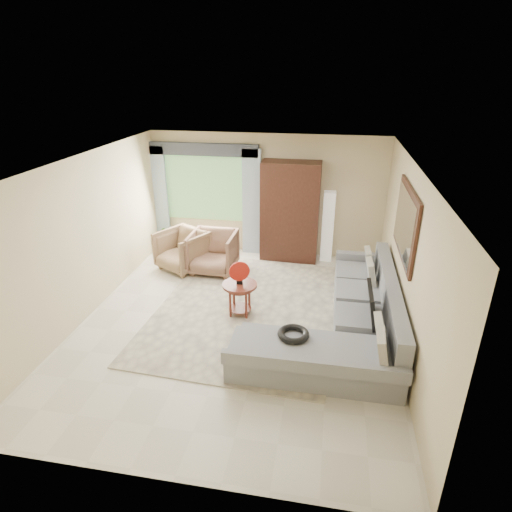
% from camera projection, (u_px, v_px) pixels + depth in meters
% --- Properties ---
extents(ground, '(6.00, 6.00, 0.00)m').
position_uv_depth(ground, '(237.00, 322.00, 7.01)').
color(ground, silver).
rests_on(ground, ground).
extents(area_rug, '(3.22, 4.16, 0.02)m').
position_uv_depth(area_rug, '(248.00, 308.00, 7.38)').
color(area_rug, beige).
rests_on(area_rug, ground).
extents(sectional_sofa, '(2.30, 3.46, 0.90)m').
position_uv_depth(sectional_sofa, '(350.00, 324.00, 6.44)').
color(sectional_sofa, gray).
rests_on(sectional_sofa, ground).
extents(tv_screen, '(0.14, 0.74, 0.48)m').
position_uv_depth(tv_screen, '(372.00, 304.00, 6.11)').
color(tv_screen, black).
rests_on(tv_screen, sectional_sofa).
extents(garden_hose, '(0.43, 0.43, 0.09)m').
position_uv_depth(garden_hose, '(293.00, 334.00, 5.74)').
color(garden_hose, black).
rests_on(garden_hose, sectional_sofa).
extents(coffee_table, '(0.57, 0.57, 0.57)m').
position_uv_depth(coffee_table, '(240.00, 298.00, 7.11)').
color(coffee_table, '#501B15').
rests_on(coffee_table, ground).
extents(red_disc, '(0.32, 0.15, 0.34)m').
position_uv_depth(red_disc, '(239.00, 271.00, 6.90)').
color(red_disc, '#B51D12').
rests_on(red_disc, coffee_table).
extents(armchair_left, '(1.18, 1.19, 0.81)m').
position_uv_depth(armchair_left, '(182.00, 250.00, 8.72)').
color(armchair_left, olive).
rests_on(armchair_left, ground).
extents(armchair_right, '(0.90, 0.93, 0.83)m').
position_uv_depth(armchair_right, '(213.00, 252.00, 8.59)').
color(armchair_right, '#826047').
rests_on(armchair_right, ground).
extents(potted_plant, '(0.65, 0.61, 0.59)m').
position_uv_depth(potted_plant, '(165.00, 237.00, 9.68)').
color(potted_plant, '#999999').
rests_on(potted_plant, ground).
extents(armoire, '(1.20, 0.55, 2.10)m').
position_uv_depth(armoire, '(290.00, 212.00, 8.94)').
color(armoire, black).
rests_on(armoire, ground).
extents(floor_lamp, '(0.24, 0.24, 1.50)m').
position_uv_depth(floor_lamp, '(328.00, 227.00, 8.99)').
color(floor_lamp, silver).
rests_on(floor_lamp, ground).
extents(window, '(1.80, 0.04, 1.40)m').
position_uv_depth(window, '(205.00, 188.00, 9.33)').
color(window, '#669E59').
rests_on(window, wall_back).
extents(curtain_left, '(0.40, 0.08, 2.30)m').
position_uv_depth(curtain_left, '(159.00, 198.00, 9.52)').
color(curtain_left, '#9EB7CC').
rests_on(curtain_left, ground).
extents(curtain_right, '(0.40, 0.08, 2.30)m').
position_uv_depth(curtain_right, '(252.00, 203.00, 9.18)').
color(curtain_right, '#9EB7CC').
rests_on(curtain_right, ground).
extents(valance, '(2.40, 0.12, 0.26)m').
position_uv_depth(valance, '(202.00, 149.00, 8.92)').
color(valance, '#1E232D').
rests_on(valance, wall_back).
extents(wall_mirror, '(0.05, 1.70, 1.05)m').
position_uv_depth(wall_mirror, '(406.00, 223.00, 6.21)').
color(wall_mirror, black).
rests_on(wall_mirror, wall_right).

